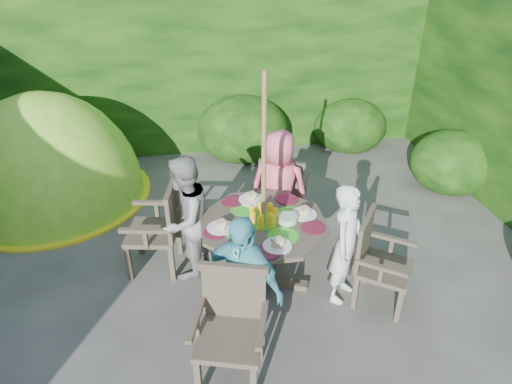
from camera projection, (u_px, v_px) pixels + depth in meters
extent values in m
plane|color=#403D39|center=(233.00, 299.00, 4.52)|extent=(60.00, 60.00, 0.00)
cube|color=black|center=(199.00, 68.00, 7.31)|extent=(9.00, 1.00, 2.50)
cylinder|color=#3B3126|center=(263.00, 255.00, 4.56)|extent=(0.12, 0.12, 0.71)
cube|color=#3B3126|center=(263.00, 279.00, 4.72)|extent=(0.90, 0.46, 0.06)
cube|color=#3B3126|center=(263.00, 279.00, 4.72)|extent=(0.46, 0.90, 0.06)
cylinder|color=#3B3126|center=(263.00, 224.00, 4.37)|extent=(1.69, 1.69, 0.04)
cylinder|color=green|center=(235.00, 229.00, 4.25)|extent=(0.29, 0.29, 0.00)
cylinder|color=green|center=(283.00, 236.00, 4.16)|extent=(0.29, 0.29, 0.00)
cylinder|color=green|center=(245.00, 209.00, 4.57)|extent=(0.29, 0.29, 0.00)
cylinder|color=green|center=(290.00, 214.00, 4.47)|extent=(0.29, 0.29, 0.00)
cylinder|color=green|center=(263.00, 222.00, 4.36)|extent=(0.29, 0.29, 0.00)
cylinder|color=white|center=(304.00, 214.00, 4.46)|extent=(0.26, 0.26, 0.01)
cylinder|color=white|center=(251.00, 200.00, 4.70)|extent=(0.26, 0.26, 0.01)
cylinder|color=white|center=(221.00, 228.00, 4.26)|extent=(0.26, 0.26, 0.01)
cylinder|color=white|center=(277.00, 246.00, 4.01)|extent=(0.26, 0.26, 0.01)
cylinder|color=#AF0B2F|center=(313.00, 227.00, 4.26)|extent=(0.23, 0.23, 0.01)
cylinder|color=#AF0B2F|center=(287.00, 199.00, 4.71)|extent=(0.23, 0.23, 0.01)
cylinder|color=#AF0B2F|center=(232.00, 201.00, 4.67)|extent=(0.23, 0.23, 0.01)
cylinder|color=#AF0B2F|center=(216.00, 232.00, 4.20)|extent=(0.23, 0.23, 0.01)
cylinder|color=#AF0B2F|center=(268.00, 251.00, 3.95)|extent=(0.23, 0.23, 0.01)
cylinder|color=green|center=(288.00, 219.00, 4.34)|extent=(0.19, 0.19, 0.06)
cylinder|color=brown|center=(263.00, 190.00, 4.19)|extent=(0.06, 0.06, 2.20)
cube|color=#3B3126|center=(385.00, 269.00, 4.30)|extent=(0.66, 0.66, 0.05)
cube|color=#3B3126|center=(399.00, 305.00, 4.17)|extent=(0.06, 0.06, 0.39)
cube|color=#3B3126|center=(407.00, 278.00, 4.49)|extent=(0.06, 0.06, 0.39)
cube|color=#3B3126|center=(355.00, 292.00, 4.32)|extent=(0.06, 0.06, 0.39)
cube|color=#3B3126|center=(366.00, 267.00, 4.64)|extent=(0.06, 0.06, 0.39)
cube|color=#3B3126|center=(365.00, 241.00, 4.26)|extent=(0.31, 0.41, 0.46)
cube|color=#3B3126|center=(382.00, 268.00, 4.02)|extent=(0.40, 0.31, 0.04)
cube|color=#3B3126|center=(393.00, 239.00, 4.40)|extent=(0.40, 0.31, 0.04)
cube|color=#3B3126|center=(153.00, 232.00, 4.76)|extent=(0.60, 0.61, 0.05)
cube|color=#3B3126|center=(140.00, 237.00, 5.06)|extent=(0.06, 0.06, 0.42)
cube|color=#3B3126|center=(129.00, 262.00, 4.68)|extent=(0.06, 0.06, 0.42)
cube|color=#3B3126|center=(179.00, 238.00, 5.05)|extent=(0.06, 0.06, 0.42)
cube|color=#3B3126|center=(172.00, 263.00, 4.67)|extent=(0.06, 0.06, 0.42)
cube|color=#3B3126|center=(173.00, 211.00, 4.61)|extent=(0.14, 0.52, 0.50)
cube|color=#3B3126|center=(156.00, 203.00, 4.88)|extent=(0.51, 0.15, 0.04)
cube|color=#3B3126|center=(144.00, 231.00, 4.43)|extent=(0.51, 0.15, 0.04)
cube|color=#3B3126|center=(284.00, 193.00, 5.53)|extent=(0.64, 0.63, 0.05)
cube|color=#3B3126|center=(303.00, 201.00, 5.77)|extent=(0.06, 0.06, 0.40)
cube|color=#3B3126|center=(270.00, 197.00, 5.85)|extent=(0.06, 0.06, 0.40)
cube|color=#3B3126|center=(298.00, 218.00, 5.42)|extent=(0.06, 0.06, 0.40)
cube|color=#3B3126|center=(264.00, 214.00, 5.50)|extent=(0.06, 0.06, 0.40)
cube|color=#3B3126|center=(281.00, 183.00, 5.21)|extent=(0.47, 0.22, 0.47)
cube|color=#3B3126|center=(305.00, 181.00, 5.39)|extent=(0.23, 0.46, 0.04)
cube|color=#3B3126|center=(264.00, 177.00, 5.48)|extent=(0.23, 0.46, 0.04)
cube|color=#3B3126|center=(230.00, 339.00, 3.53)|extent=(0.63, 0.61, 0.05)
cube|color=#3B3126|center=(198.00, 378.00, 3.48)|extent=(0.06, 0.06, 0.41)
cube|color=#3B3126|center=(254.00, 384.00, 3.43)|extent=(0.06, 0.06, 0.41)
cube|color=#3B3126|center=(210.00, 335.00, 3.85)|extent=(0.06, 0.06, 0.41)
cube|color=#3B3126|center=(260.00, 340.00, 3.80)|extent=(0.06, 0.06, 0.41)
cube|color=#3B3126|center=(234.00, 293.00, 3.60)|extent=(0.50, 0.19, 0.49)
cube|color=#3B3126|center=(196.00, 318.00, 3.46)|extent=(0.19, 0.48, 0.04)
cube|color=#3B3126|center=(262.00, 324.00, 3.41)|extent=(0.19, 0.48, 0.04)
imported|color=white|center=(346.00, 244.00, 4.27)|extent=(0.52, 0.53, 1.23)
imported|color=gray|center=(185.00, 218.00, 4.56)|extent=(0.77, 0.82, 1.33)
imported|color=#E85F76|center=(279.00, 188.00, 5.07)|extent=(0.78, 0.67, 1.35)
imported|color=#53B5C2|center=(242.00, 284.00, 3.74)|extent=(0.78, 0.75, 1.30)
ellipsoid|color=#75C926|center=(57.00, 197.00, 6.25)|extent=(2.38, 2.38, 2.89)
ellipsoid|color=black|center=(44.00, 230.00, 5.55)|extent=(0.81, 0.43, 0.99)
cylinder|color=yellow|center=(56.00, 196.00, 6.24)|extent=(2.53, 2.53, 0.03)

